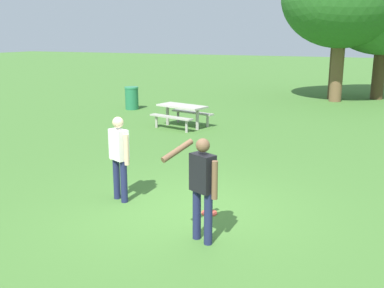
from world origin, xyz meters
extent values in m
plane|color=#447530|center=(0.00, 0.00, 0.00)|extent=(120.00, 120.00, 0.00)
cylinder|color=#1E234C|center=(0.82, -1.05, 0.41)|extent=(0.13, 0.13, 0.82)
cylinder|color=#1E234C|center=(0.59, -0.94, 0.41)|extent=(0.13, 0.13, 0.82)
cube|color=black|center=(0.70, -0.99, 1.11)|extent=(0.44, 0.36, 0.58)
sphere|color=brown|center=(0.70, -0.99, 1.53)|extent=(0.21, 0.21, 0.21)
cylinder|color=brown|center=(0.94, -1.10, 1.06)|extent=(0.09, 0.09, 0.58)
cylinder|color=brown|center=(0.35, -1.13, 1.45)|extent=(0.32, 0.56, 0.28)
cylinder|color=#1E234C|center=(-1.53, 0.05, 0.41)|extent=(0.13, 0.13, 0.82)
cylinder|color=#1E234C|center=(-1.30, -0.06, 0.41)|extent=(0.13, 0.13, 0.82)
cube|color=white|center=(-1.41, -0.01, 1.11)|extent=(0.44, 0.36, 0.58)
sphere|color=beige|center=(-1.41, -0.01, 1.53)|extent=(0.21, 0.21, 0.21)
cylinder|color=beige|center=(-1.65, 0.10, 1.06)|extent=(0.09, 0.09, 0.58)
cylinder|color=beige|center=(-1.18, -0.12, 1.06)|extent=(0.09, 0.09, 0.58)
cylinder|color=#E04733|center=(0.40, 0.06, 0.01)|extent=(0.28, 0.28, 0.03)
cube|color=#B2ADA3|center=(-3.30, 6.79, 0.74)|extent=(1.83, 1.15, 0.06)
cube|color=#A49F96|center=(-3.44, 6.22, 0.44)|extent=(1.71, 0.67, 0.05)
cube|color=#A49F96|center=(-3.16, 7.35, 0.44)|extent=(1.71, 0.67, 0.05)
cylinder|color=#A49F96|center=(-3.94, 6.95, 0.35)|extent=(0.11, 0.11, 0.71)
cylinder|color=#A49F96|center=(-4.08, 6.38, 0.21)|extent=(0.09, 0.09, 0.41)
cylinder|color=#A49F96|center=(-3.80, 7.51, 0.21)|extent=(0.09, 0.09, 0.41)
cylinder|color=#A49F96|center=(-2.66, 6.62, 0.35)|extent=(0.11, 0.11, 0.71)
cylinder|color=#A49F96|center=(-2.80, 6.06, 0.21)|extent=(0.09, 0.09, 0.41)
cylinder|color=#A49F96|center=(-2.51, 7.19, 0.21)|extent=(0.09, 0.09, 0.41)
cylinder|color=#237047|center=(-6.88, 9.36, 0.45)|extent=(0.56, 0.56, 0.90)
cylinder|color=#2E8657|center=(-6.88, 9.36, 0.93)|extent=(0.59, 0.59, 0.06)
cylinder|color=#4C3823|center=(0.59, 16.11, 1.90)|extent=(0.53, 0.53, 3.79)
cylinder|color=brown|center=(0.79, 15.32, 1.66)|extent=(0.58, 0.58, 3.32)
cylinder|color=#4C3823|center=(2.58, 16.96, 1.51)|extent=(0.59, 0.59, 3.01)
camera|label=1|loc=(3.14, -6.86, 3.12)|focal=41.66mm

